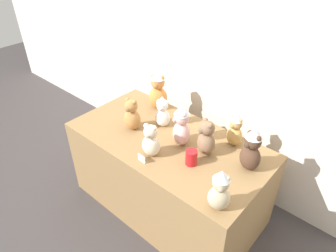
{
  "coord_description": "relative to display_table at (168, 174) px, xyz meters",
  "views": [
    {
      "loc": [
        1.21,
        -1.13,
        2.1
      ],
      "look_at": [
        0.0,
        0.25,
        0.84
      ],
      "focal_mm": 32.48,
      "sensor_mm": 36.0,
      "label": 1
    }
  ],
  "objects": [
    {
      "name": "teddy_bear_caramel",
      "position": [
        -0.3,
        -0.08,
        0.48
      ],
      "size": [
        0.16,
        0.14,
        0.27
      ],
      "rotation": [
        0.0,
        0.0,
        0.18
      ],
      "color": "#B27A42",
      "rests_on": "display_table"
    },
    {
      "name": "ground_plane",
      "position": [
        0.0,
        -0.25,
        -0.36
      ],
      "size": [
        10.0,
        10.0,
        0.0
      ],
      "primitive_type": "plane",
      "color": "#3D3838"
    },
    {
      "name": "teddy_bear_sand",
      "position": [
        0.65,
        -0.3,
        0.5
      ],
      "size": [
        0.17,
        0.16,
        0.28
      ],
      "rotation": [
        0.0,
        0.0,
        0.57
      ],
      "color": "#CCB78E",
      "rests_on": "display_table"
    },
    {
      "name": "teddy_bear_snow",
      "position": [
        -0.15,
        0.11,
        0.49
      ],
      "size": [
        0.15,
        0.14,
        0.27
      ],
      "rotation": [
        0.0,
        0.0,
        0.38
      ],
      "color": "white",
      "rests_on": "display_table"
    },
    {
      "name": "teddy_bear_ginger",
      "position": [
        -0.37,
        0.29,
        0.53
      ],
      "size": [
        0.2,
        0.19,
        0.35
      ],
      "rotation": [
        0.0,
        0.0,
        0.4
      ],
      "color": "#D17F3D",
      "rests_on": "display_table"
    },
    {
      "name": "name_card_front_left",
      "position": [
        0.03,
        -0.31,
        0.38
      ],
      "size": [
        0.07,
        0.01,
        0.05
      ],
      "primitive_type": "cube",
      "rotation": [
        0.0,
        0.0,
        -0.09
      ],
      "color": "white",
      "rests_on": "display_table"
    },
    {
      "name": "teddy_bear_cream",
      "position": [
        0.03,
        -0.21,
        0.48
      ],
      "size": [
        0.16,
        0.14,
        0.26
      ],
      "rotation": [
        0.0,
        0.0,
        0.27
      ],
      "color": "beige",
      "rests_on": "display_table"
    },
    {
      "name": "teddy_bear_mocha",
      "position": [
        0.3,
        0.05,
        0.49
      ],
      "size": [
        0.18,
        0.17,
        0.27
      ],
      "rotation": [
        0.0,
        0.0,
        -0.45
      ],
      "color": "#7F6047",
      "rests_on": "display_table"
    },
    {
      "name": "teddy_bear_honey",
      "position": [
        0.4,
        0.27,
        0.49
      ],
      "size": [
        0.14,
        0.12,
        0.27
      ],
      "rotation": [
        0.0,
        0.0,
        -0.21
      ],
      "color": "tan",
      "rests_on": "display_table"
    },
    {
      "name": "party_cup_red",
      "position": [
        0.3,
        -0.11,
        0.41
      ],
      "size": [
        0.08,
        0.08,
        0.11
      ],
      "primitive_type": "cylinder",
      "color": "red",
      "rests_on": "display_table"
    },
    {
      "name": "wall_back",
      "position": [
        0.0,
        0.65,
        0.94
      ],
      "size": [
        7.0,
        0.08,
        2.6
      ],
      "primitive_type": "cube",
      "color": "silver",
      "rests_on": "ground_plane"
    },
    {
      "name": "teddy_bear_cocoa",
      "position": [
        0.61,
        0.11,
        0.52
      ],
      "size": [
        0.18,
        0.16,
        0.32
      ],
      "rotation": [
        0.0,
        0.0,
        -0.33
      ],
      "color": "#4C3323",
      "rests_on": "display_table"
    },
    {
      "name": "teddy_bear_blush",
      "position": [
        0.11,
        0.03,
        0.52
      ],
      "size": [
        0.19,
        0.19,
        0.33
      ],
      "rotation": [
        0.0,
        0.0,
        -0.59
      ],
      "color": "beige",
      "rests_on": "display_table"
    },
    {
      "name": "display_table",
      "position": [
        0.0,
        0.0,
        0.0
      ],
      "size": [
        1.54,
        0.8,
        0.72
      ],
      "primitive_type": "cube",
      "color": "olive",
      "rests_on": "ground_plane"
    }
  ]
}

